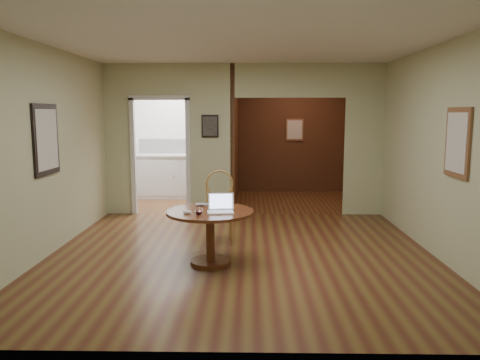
{
  "coord_description": "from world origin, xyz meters",
  "views": [
    {
      "loc": [
        0.1,
        -5.89,
        1.84
      ],
      "look_at": [
        -0.01,
        -0.2,
        1.02
      ],
      "focal_mm": 35.0,
      "sensor_mm": 36.0,
      "label": 1
    }
  ],
  "objects_px": {
    "closed_laptop": "(209,205)",
    "chair": "(220,203)",
    "open_laptop": "(221,207)",
    "dining_table": "(210,224)"
  },
  "relations": [
    {
      "from": "closed_laptop",
      "to": "chair",
      "type": "bearing_deg",
      "value": 78.21
    },
    {
      "from": "open_laptop",
      "to": "closed_laptop",
      "type": "distance_m",
      "value": 0.38
    },
    {
      "from": "chair",
      "to": "dining_table",
      "type": "bearing_deg",
      "value": -99.34
    },
    {
      "from": "closed_laptop",
      "to": "dining_table",
      "type": "bearing_deg",
      "value": -85.53
    },
    {
      "from": "dining_table",
      "to": "open_laptop",
      "type": "bearing_deg",
      "value": -25.3
    },
    {
      "from": "dining_table",
      "to": "chair",
      "type": "bearing_deg",
      "value": 86.78
    },
    {
      "from": "dining_table",
      "to": "chair",
      "type": "height_order",
      "value": "chair"
    },
    {
      "from": "dining_table",
      "to": "closed_laptop",
      "type": "distance_m",
      "value": 0.33
    },
    {
      "from": "chair",
      "to": "open_laptop",
      "type": "bearing_deg",
      "value": -91.96
    },
    {
      "from": "chair",
      "to": "open_laptop",
      "type": "height_order",
      "value": "chair"
    }
  ]
}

